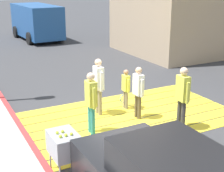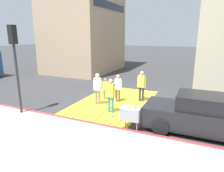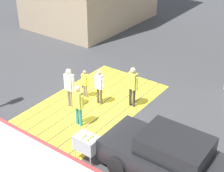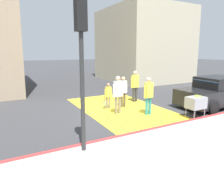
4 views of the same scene
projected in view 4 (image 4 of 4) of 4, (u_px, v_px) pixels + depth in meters
name	position (u px, v px, depth m)	size (l,w,h in m)	color
ground_plane	(121.00, 108.00, 10.59)	(120.00, 120.00, 0.00)	#38383A
crosswalk_stripes	(121.00, 108.00, 10.59)	(6.40, 3.80, 0.01)	yellow
sidewalk_west	(224.00, 155.00, 5.72)	(4.80, 40.00, 0.12)	#ADA8A0
curb_painted	(165.00, 127.00, 7.76)	(0.16, 40.00, 0.13)	#BC3333
building_far_south	(142.00, 45.00, 20.90)	(8.00, 7.04, 7.00)	beige
car_parked_near_curb	(215.00, 93.00, 10.89)	(2.00, 4.31, 1.57)	black
traffic_light_corner	(81.00, 46.00, 5.41)	(0.39, 0.28, 4.24)	#2D2D2D
tennis_ball_cart	(196.00, 103.00, 8.91)	(0.56, 0.80, 1.02)	#99999E
pedestrian_adult_lead	(135.00, 84.00, 11.77)	(0.25, 0.52, 1.80)	#333338
pedestrian_adult_trailing	(149.00, 93.00, 9.31)	(0.23, 0.51, 1.74)	teal
pedestrian_adult_side	(118.00, 92.00, 9.44)	(0.24, 0.52, 1.78)	gray
pedestrian_teen_behind	(123.00, 90.00, 10.64)	(0.21, 0.47, 1.61)	brown
pedestrian_child_with_racket	(108.00, 95.00, 10.33)	(0.28, 0.40, 1.32)	gray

